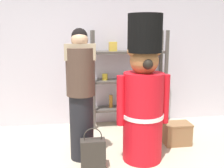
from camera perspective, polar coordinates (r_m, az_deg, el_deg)
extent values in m
cube|color=silver|center=(4.57, -5.15, 7.20)|extent=(6.40, 0.12, 2.60)
cube|color=#4C4742|center=(4.27, -4.08, 0.59)|extent=(0.05, 0.05, 1.67)
cube|color=#4C4742|center=(4.54, 11.84, 1.01)|extent=(0.05, 0.05, 1.67)
cube|color=#4C4742|center=(4.57, -4.36, 1.29)|extent=(0.05, 0.05, 1.67)
cube|color=#4C4742|center=(4.81, 10.62, 1.65)|extent=(0.05, 0.05, 1.67)
cube|color=#4C4742|center=(4.63, 3.63, -5.34)|extent=(1.25, 0.30, 0.04)
cube|color=#4C4742|center=(4.51, 3.71, 0.74)|extent=(1.25, 0.30, 0.04)
cube|color=#4C4742|center=(4.45, 3.79, 7.08)|extent=(1.25, 0.30, 0.04)
cylinder|color=yellow|center=(4.45, -1.58, 1.58)|extent=(0.09, 0.09, 0.11)
cylinder|color=white|center=(4.50, 3.72, 1.52)|extent=(0.08, 0.08, 0.08)
cylinder|color=navy|center=(4.57, 8.92, 1.71)|extent=(0.09, 0.09, 0.11)
cylinder|color=#B27226|center=(4.56, -0.25, -3.85)|extent=(0.07, 0.07, 0.22)
cylinder|color=navy|center=(4.70, 7.30, -3.83)|extent=(0.07, 0.07, 0.17)
cube|color=gold|center=(4.39, 0.18, 8.33)|extent=(0.13, 0.10, 0.15)
cube|color=#B21E2D|center=(4.51, 7.34, 8.44)|extent=(0.13, 0.10, 0.17)
cylinder|color=red|center=(3.33, 6.85, -7.29)|extent=(0.50, 0.50, 1.14)
cylinder|color=white|center=(3.32, 6.86, -6.82)|extent=(0.53, 0.53, 0.05)
sphere|color=#A36A3D|center=(3.17, 7.16, 5.18)|extent=(0.36, 0.36, 0.36)
sphere|color=#A36A3D|center=(3.12, 4.52, 7.27)|extent=(0.12, 0.12, 0.12)
sphere|color=#A36A3D|center=(3.20, 9.84, 7.24)|extent=(0.12, 0.12, 0.12)
cylinder|color=black|center=(3.15, 7.32, 11.11)|extent=(0.42, 0.42, 0.46)
cylinder|color=red|center=(3.20, 2.00, -3.70)|extent=(0.11, 0.11, 0.63)
cylinder|color=red|center=(3.35, 11.68, -3.25)|extent=(0.11, 0.11, 0.63)
sphere|color=black|center=(3.02, 7.96, 4.34)|extent=(0.12, 0.12, 0.12)
cylinder|color=black|center=(3.41, -6.72, -9.42)|extent=(0.31, 0.31, 0.85)
cylinder|color=#4C382D|center=(3.22, -7.03, 2.71)|extent=(0.36, 0.36, 0.59)
sphere|color=tan|center=(3.19, -7.20, 9.65)|extent=(0.21, 0.21, 0.21)
cube|color=tan|center=(3.12, -7.11, 7.03)|extent=(0.38, 0.04, 0.20)
sphere|color=black|center=(3.20, -7.23, 10.49)|extent=(0.20, 0.20, 0.20)
cube|color=#332D28|center=(3.24, -4.22, -15.24)|extent=(0.30, 0.15, 0.37)
torus|color=#332D28|center=(3.14, -4.28, -11.59)|extent=(0.22, 0.01, 0.22)
cube|color=olive|center=(4.00, 14.17, -10.73)|extent=(0.38, 0.26, 0.30)
cube|color=olive|center=(3.94, 14.29, -8.54)|extent=(0.40, 0.27, 0.02)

